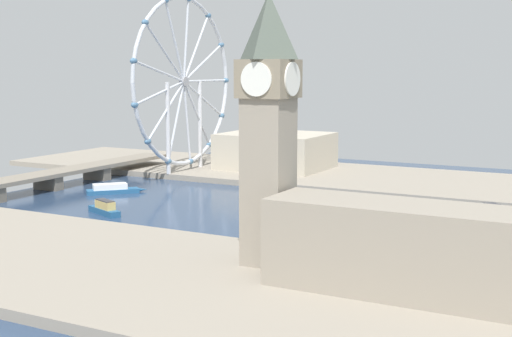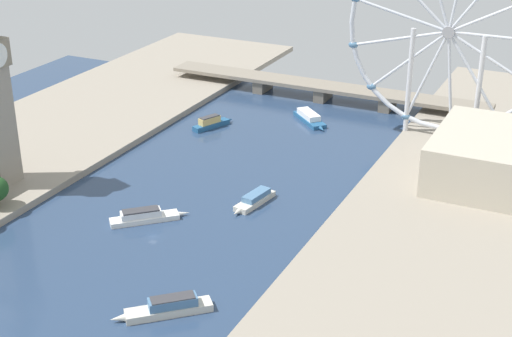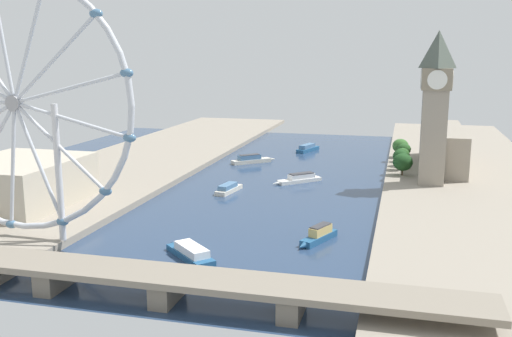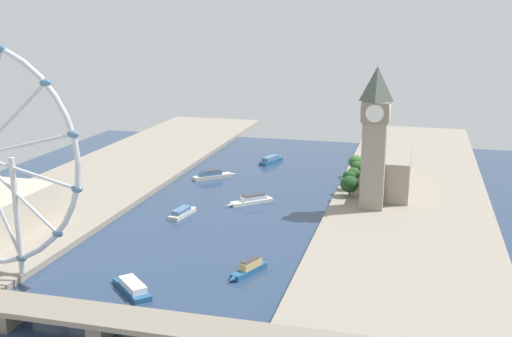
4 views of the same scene
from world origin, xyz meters
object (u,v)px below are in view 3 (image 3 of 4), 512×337
(tour_boat_1, at_px, (229,188))
(tour_boat_4, at_px, (252,160))
(river_bridge, at_px, (167,279))
(tour_boat_0, at_px, (319,235))
(parliament_block, at_px, (444,147))
(ferris_wheel, at_px, (14,105))
(tour_boat_2, at_px, (308,148))
(riverside_hall, at_px, (19,182))
(clock_tower, at_px, (435,106))
(tour_boat_5, at_px, (299,179))
(tour_boat_3, at_px, (190,252))

(tour_boat_1, relative_size, tour_boat_4, 0.96)
(river_bridge, height_order, tour_boat_0, river_bridge)
(tour_boat_0, relative_size, tour_boat_4, 0.89)
(parliament_block, distance_m, ferris_wheel, 246.22)
(parliament_block, relative_size, tour_boat_2, 3.12)
(parliament_block, bearing_deg, ferris_wheel, 48.87)
(tour_boat_2, bearing_deg, riverside_hall, 171.37)
(ferris_wheel, bearing_deg, tour_boat_0, -163.98)
(riverside_hall, height_order, tour_boat_1, riverside_hall)
(tour_boat_4, bearing_deg, river_bridge, -123.83)
(tour_boat_0, distance_m, tour_boat_1, 88.60)
(clock_tower, relative_size, tour_boat_5, 3.15)
(parliament_block, height_order, tour_boat_5, parliament_block)
(parliament_block, bearing_deg, tour_boat_5, 33.90)
(riverside_hall, relative_size, tour_boat_5, 2.34)
(riverside_hall, relative_size, tour_boat_0, 2.50)
(tour_boat_1, relative_size, tour_boat_3, 1.02)
(tour_boat_2, distance_m, tour_boat_5, 104.08)
(ferris_wheel, xyz_separation_m, riverside_hall, (32.25, -41.45, -39.45))
(clock_tower, bearing_deg, tour_boat_1, 17.74)
(tour_boat_1, distance_m, tour_boat_5, 44.59)
(tour_boat_0, xyz_separation_m, tour_boat_4, (66.00, -148.20, -0.17))
(river_bridge, xyz_separation_m, tour_boat_1, (22.31, -132.96, -4.85))
(clock_tower, bearing_deg, tour_boat_0, 66.14)
(tour_boat_0, bearing_deg, parliament_block, -176.32)
(parliament_block, relative_size, tour_boat_3, 3.59)
(river_bridge, bearing_deg, tour_boat_3, -79.63)
(riverside_hall, xyz_separation_m, tour_boat_5, (-113.51, -88.89, -11.11))
(tour_boat_1, bearing_deg, tour_boat_3, -161.63)
(tour_boat_3, height_order, tour_boat_5, tour_boat_5)
(ferris_wheel, relative_size, riverside_hall, 1.67)
(tour_boat_4, height_order, tour_boat_5, tour_boat_4)
(tour_boat_4, distance_m, tour_boat_5, 63.20)
(riverside_hall, bearing_deg, river_bridge, 144.04)
(riverside_hall, height_order, tour_boat_3, riverside_hall)
(parliament_block, xyz_separation_m, tour_boat_0, (53.27, 152.61, -12.25))
(tour_boat_3, distance_m, tour_boat_5, 129.83)
(parliament_block, height_order, tour_boat_2, parliament_block)
(parliament_block, height_order, riverside_hall, parliament_block)
(tour_boat_3, height_order, tour_boat_4, tour_boat_4)
(clock_tower, distance_m, ferris_wheel, 200.19)
(riverside_hall, xyz_separation_m, tour_boat_0, (-139.00, 10.80, -10.71))
(river_bridge, distance_m, tour_boat_0, 73.72)
(clock_tower, height_order, tour_boat_0, clock_tower)
(ferris_wheel, height_order, tour_boat_4, ferris_wheel)
(parliament_block, xyz_separation_m, tour_boat_4, (119.27, 4.40, -12.42))
(ferris_wheel, height_order, riverside_hall, ferris_wheel)
(tour_boat_4, xyz_separation_m, tour_boat_5, (-40.51, 48.51, -0.23))
(tour_boat_0, distance_m, tour_boat_4, 162.23)
(tour_boat_1, xyz_separation_m, tour_boat_4, (9.17, -80.24, 0.40))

